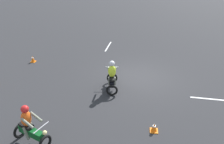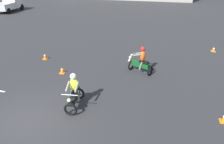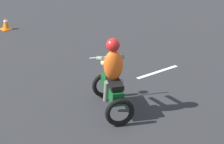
% 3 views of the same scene
% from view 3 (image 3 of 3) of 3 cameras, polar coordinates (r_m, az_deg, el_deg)
% --- Properties ---
extents(motorcycle_rider_background, '(1.54, 1.12, 1.66)m').
position_cam_3_polar(motorcycle_rider_background, '(9.03, 0.05, -1.10)').
color(motorcycle_rider_background, black).
rests_on(motorcycle_rider_background, ground).
extents(traffic_cone_mid_center, '(0.32, 0.32, 0.42)m').
position_cam_3_polar(traffic_cone_mid_center, '(14.90, -13.71, 6.17)').
color(traffic_cone_mid_center, orange).
rests_on(traffic_cone_mid_center, ground).
extents(lane_stripe_n, '(0.10, 1.35, 0.01)m').
position_cam_3_polar(lane_stripe_n, '(11.30, 5.98, 0.02)').
color(lane_stripe_n, silver).
rests_on(lane_stripe_n, ground).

